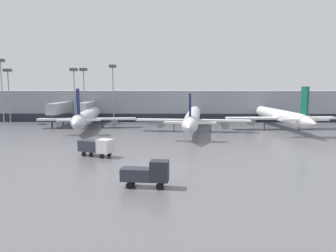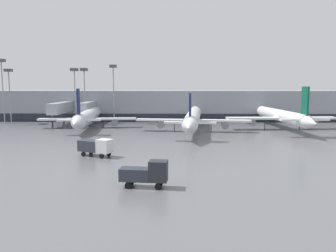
{
  "view_description": "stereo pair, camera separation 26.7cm",
  "coord_description": "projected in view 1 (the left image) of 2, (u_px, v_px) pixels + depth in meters",
  "views": [
    {
      "loc": [
        3.23,
        -40.59,
        10.71
      ],
      "look_at": [
        2.31,
        20.69,
        3.0
      ],
      "focal_mm": 35.0,
      "sensor_mm": 36.0,
      "label": 1
    },
    {
      "loc": [
        3.5,
        -40.59,
        10.71
      ],
      "look_at": [
        2.31,
        20.69,
        3.0
      ],
      "focal_mm": 35.0,
      "sensor_mm": 36.0,
      "label": 2
    }
  ],
  "objects": [
    {
      "name": "parked_jet_3",
      "position": [
        193.0,
        118.0,
        75.15
      ],
      "size": [
        26.28,
        38.2,
        9.18
      ],
      "rotation": [
        0.0,
        0.0,
        1.47
      ],
      "color": "white",
      "rests_on": "ground_plane"
    },
    {
      "name": "apron_light_mast_5",
      "position": [
        1.0,
        73.0,
        88.96
      ],
      "size": [
        1.8,
        1.8,
        17.71
      ],
      "color": "gray",
      "rests_on": "ground_plane"
    },
    {
      "name": "apron_light_mast_4",
      "position": [
        113.0,
        77.0,
        90.6
      ],
      "size": [
        1.8,
        1.8,
        16.24
      ],
      "color": "gray",
      "rests_on": "ground_plane"
    },
    {
      "name": "parked_jet_1",
      "position": [
        281.0,
        116.0,
        78.81
      ],
      "size": [
        26.71,
        34.46,
        10.39
      ],
      "rotation": [
        0.0,
        0.0,
        1.64
      ],
      "color": "white",
      "rests_on": "ground_plane"
    },
    {
      "name": "apron_light_mast_6",
      "position": [
        74.0,
        79.0,
        88.69
      ],
      "size": [
        1.8,
        1.8,
        15.23
      ],
      "color": "gray",
      "rests_on": "ground_plane"
    },
    {
      "name": "apron_light_mast_3",
      "position": [
        84.0,
        79.0,
        91.25
      ],
      "size": [
        1.8,
        1.8,
        15.37
      ],
      "color": "gray",
      "rests_on": "ground_plane"
    },
    {
      "name": "apron_light_mast_2",
      "position": [
        8.0,
        79.0,
        91.02
      ],
      "size": [
        1.8,
        1.8,
        15.16
      ],
      "color": "gray",
      "rests_on": "ground_plane"
    },
    {
      "name": "service_truck_2",
      "position": [
        147.0,
        173.0,
        34.28
      ],
      "size": [
        5.15,
        2.12,
        2.88
      ],
      "rotation": [
        0.0,
        0.0,
        6.18
      ],
      "color": "#2D333D",
      "rests_on": "ground_plane"
    },
    {
      "name": "parked_jet_4",
      "position": [
        87.0,
        117.0,
        81.62
      ],
      "size": [
        24.22,
        35.44,
        9.94
      ],
      "rotation": [
        0.0,
        0.0,
        1.68
      ],
      "color": "silver",
      "rests_on": "ground_plane"
    },
    {
      "name": "service_truck_0",
      "position": [
        96.0,
        146.0,
        49.22
      ],
      "size": [
        5.67,
        3.97,
        2.69
      ],
      "rotation": [
        0.0,
        0.0,
        5.86
      ],
      "color": "#2D333D",
      "rests_on": "ground_plane"
    },
    {
      "name": "ground_plane",
      "position": [
        147.0,
        170.0,
        41.65
      ],
      "size": [
        320.0,
        320.0,
        0.0
      ],
      "primitive_type": "plane",
      "color": "slate"
    },
    {
      "name": "terminal_building",
      "position": [
        162.0,
        105.0,
        102.48
      ],
      "size": [
        160.0,
        30.06,
        9.0
      ],
      "color": "gray",
      "rests_on": "ground_plane"
    }
  ]
}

